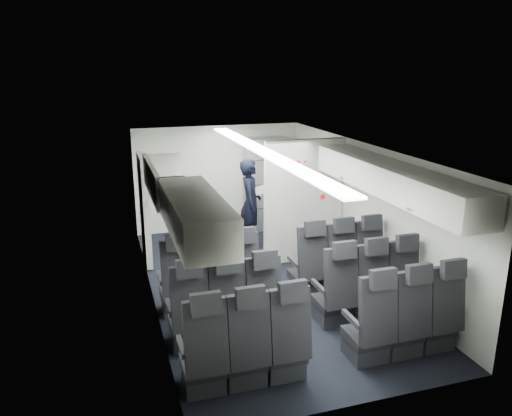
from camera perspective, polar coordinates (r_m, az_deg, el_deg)
cabin_shell at (r=7.51m, az=0.91°, el=-1.00°), size 3.41×6.01×2.16m
seat_row_front at (r=7.29m, az=2.21°, el=-7.61°), size 3.33×0.56×1.24m
seat_row_mid at (r=6.53m, az=4.89°, el=-10.63°), size 3.33×0.56×1.24m
seat_row_rear at (r=5.82m, az=8.32°, el=-14.38°), size 3.33×0.56×1.24m
overhead_bin_left_rear at (r=5.11m, az=-6.97°, el=-0.82°), size 0.53×1.80×0.40m
overhead_bin_left_front_open at (r=6.81m, az=-10.01°, el=2.28°), size 0.64×1.70×0.72m
overhead_bin_right_rear at (r=6.22m, az=19.25°, el=1.47°), size 0.53×1.80×0.40m
overhead_bin_right_front at (r=7.66m, az=11.56°, el=4.68°), size 0.53×1.70×0.40m
bulkhead_partition at (r=8.58m, az=5.46°, el=0.78°), size 1.40×0.15×2.13m
galley_unit at (r=10.34m, az=1.19°, el=2.79°), size 0.85×0.52×1.90m
boarding_door at (r=8.72m, az=-12.63°, el=-0.11°), size 0.12×1.27×1.86m
flight_attendant at (r=9.27m, az=-0.65°, el=0.50°), size 0.57×0.71×1.67m
carry_on_bag at (r=6.61m, az=-9.73°, el=2.32°), size 0.42×0.30×0.24m
papers at (r=9.21m, az=0.57°, el=2.07°), size 0.22×0.04×0.16m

